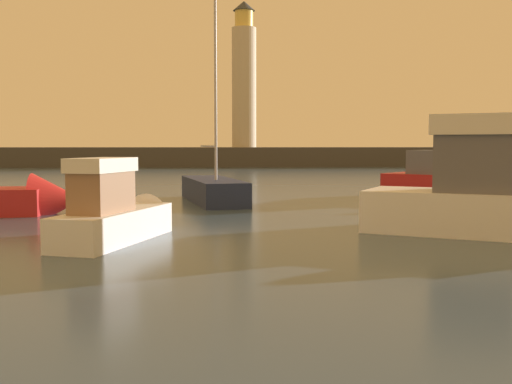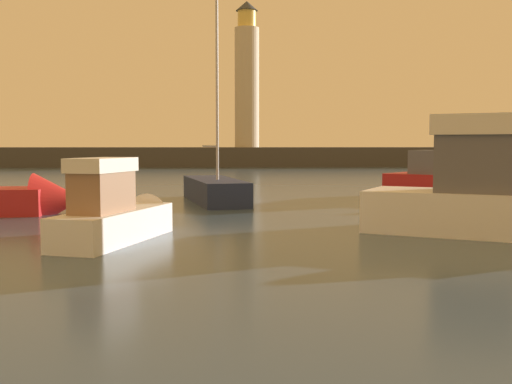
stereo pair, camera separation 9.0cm
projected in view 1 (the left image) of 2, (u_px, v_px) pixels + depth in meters
name	position (u px, v px, depth m)	size (l,w,h in m)	color
ground_plane	(213.00, 187.00, 36.78)	(220.00, 220.00, 0.00)	#384C60
breakwater	(216.00, 157.00, 72.30)	(78.78, 6.75, 2.28)	#423F3D
lighthouse	(244.00, 79.00, 71.80)	(2.87, 2.87, 17.05)	beige
motorboat_2	(121.00, 213.00, 16.52)	(3.02, 5.65, 2.43)	white
motorboat_5	(486.00, 184.00, 28.08)	(8.11, 7.90, 2.88)	#B21E1E
sailboat_moored	(213.00, 190.00, 27.33)	(3.16, 6.96, 9.26)	#1E284C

